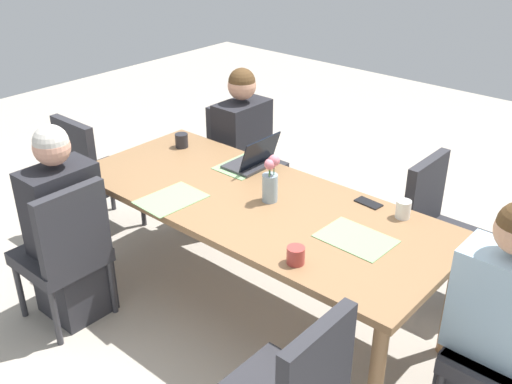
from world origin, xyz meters
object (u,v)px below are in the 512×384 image
(person_far_left_far, at_px, (67,235))
(coffee_mug_near_right, at_px, (403,209))
(chair_far_left_far, at_px, (66,248))
(coffee_mug_near_left, at_px, (182,140))
(coffee_mug_centre_left, at_px, (296,255))
(chair_head_right_right_near, at_px, (92,170))
(flower_vase, at_px, (270,179))
(chair_near_right_mid, at_px, (439,226))
(person_head_left_left_mid, at_px, (494,336))
(phone_black, at_px, (368,203))
(person_near_left_near, at_px, (243,157))
(laptop_near_left_near, at_px, (253,160))
(chair_near_left_near, at_px, (241,155))
(dining_table, at_px, (256,211))

(person_far_left_far, bearing_deg, coffee_mug_near_right, -144.42)
(chair_far_left_far, distance_m, coffee_mug_near_left, 1.08)
(coffee_mug_centre_left, bearing_deg, chair_head_right_right_near, -7.67)
(flower_vase, bearing_deg, chair_near_right_mid, -131.00)
(person_head_left_left_mid, bearing_deg, coffee_mug_centre_left, 24.79)
(person_far_left_far, xyz_separation_m, coffee_mug_near_left, (0.07, -0.97, 0.26))
(chair_head_right_right_near, height_order, flower_vase, flower_vase)
(phone_black, bearing_deg, person_head_left_left_mid, -15.98)
(person_near_left_near, xyz_separation_m, chair_near_right_mid, (-1.52, -0.07, -0.03))
(person_head_left_left_mid, xyz_separation_m, laptop_near_left_near, (1.68, -0.29, 0.26))
(chair_head_right_right_near, distance_m, coffee_mug_near_right, 2.26)
(phone_black, bearing_deg, chair_head_right_right_near, -161.77)
(coffee_mug_centre_left, xyz_separation_m, phone_black, (0.05, -0.72, -0.04))
(flower_vase, bearing_deg, chair_far_left_far, 46.22)
(person_head_left_left_mid, relative_size, chair_far_left_far, 1.33)
(chair_near_right_mid, height_order, laptop_near_left_near, laptop_near_left_near)
(chair_near_right_mid, height_order, coffee_mug_near_right, chair_near_right_mid)
(chair_near_right_mid, distance_m, laptop_near_left_near, 1.19)
(chair_head_right_right_near, bearing_deg, chair_near_right_mid, -158.09)
(chair_near_left_near, height_order, coffee_mug_centre_left, chair_near_left_near)
(chair_far_left_far, height_order, laptop_near_left_near, laptop_near_left_near)
(flower_vase, height_order, phone_black, flower_vase)
(person_far_left_far, bearing_deg, person_near_left_near, -90.87)
(laptop_near_left_near, bearing_deg, person_head_left_left_mid, 170.05)
(dining_table, xyz_separation_m, coffee_mug_near_left, (0.87, -0.25, 0.12))
(person_head_left_left_mid, bearing_deg, laptop_near_left_near, -9.95)
(chair_near_right_mid, distance_m, coffee_mug_near_right, 0.55)
(dining_table, distance_m, coffee_mug_near_left, 0.92)
(chair_near_right_mid, bearing_deg, chair_near_left_near, 0.28)
(chair_far_left_far, bearing_deg, chair_near_right_mid, -132.47)
(person_head_left_left_mid, bearing_deg, dining_table, 1.34)
(coffee_mug_centre_left, distance_m, phone_black, 0.73)
(person_far_left_far, bearing_deg, flower_vase, -138.49)
(dining_table, distance_m, chair_head_right_right_near, 1.50)
(dining_table, xyz_separation_m, chair_head_right_right_near, (1.49, 0.08, -0.17))
(person_near_left_near, xyz_separation_m, coffee_mug_centre_left, (-1.33, 1.10, 0.26))
(chair_near_right_mid, distance_m, coffee_mug_centre_left, 1.22)
(chair_head_right_right_near, relative_size, flower_vase, 3.27)
(flower_vase, xyz_separation_m, phone_black, (-0.43, -0.33, -0.13))
(chair_head_right_right_near, height_order, laptop_near_left_near, laptop_near_left_near)
(chair_near_right_mid, relative_size, coffee_mug_centre_left, 10.54)
(phone_black, bearing_deg, coffee_mug_centre_left, -80.60)
(chair_head_right_right_near, relative_size, chair_near_right_mid, 1.00)
(person_near_left_near, distance_m, laptop_near_left_near, 0.69)
(chair_far_left_far, bearing_deg, coffee_mug_near_right, -141.55)
(chair_far_left_far, bearing_deg, flower_vase, -133.78)
(chair_near_left_near, height_order, flower_vase, flower_vase)
(chair_near_right_mid, xyz_separation_m, phone_black, (0.24, 0.44, 0.25))
(person_near_left_near, relative_size, flower_vase, 4.34)
(person_head_left_left_mid, distance_m, coffee_mug_centre_left, 0.95)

